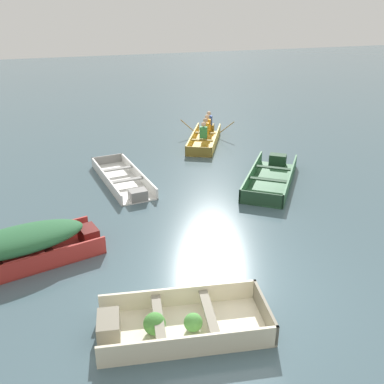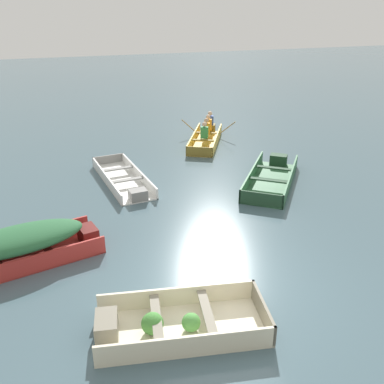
{
  "view_description": "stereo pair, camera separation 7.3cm",
  "coord_description": "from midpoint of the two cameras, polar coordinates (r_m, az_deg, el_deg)",
  "views": [
    {
      "loc": [
        -2.89,
        -6.16,
        5.06
      ],
      "look_at": [
        0.59,
        3.81,
        0.35
      ],
      "focal_mm": 40.0,
      "sensor_mm": 36.0,
      "label": 1
    },
    {
      "loc": [
        -2.82,
        -6.18,
        5.06
      ],
      "look_at": [
        0.59,
        3.81,
        0.35
      ],
      "focal_mm": 40.0,
      "sensor_mm": 36.0,
      "label": 2
    }
  ],
  "objects": [
    {
      "name": "ground_plane",
      "position": [
        8.47,
        4.57,
        -12.7
      ],
      "size": [
        80.0,
        80.0,
        0.0
      ],
      "primitive_type": "plane",
      "color": "#47606B"
    },
    {
      "name": "skiff_red_near_moored",
      "position": [
        9.66,
        -21.96,
        -6.41
      ],
      "size": [
        3.46,
        1.87,
        0.76
      ],
      "color": "#AD2D28",
      "rests_on": "ground"
    },
    {
      "name": "rowboat_yellow_with_crew",
      "position": [
        16.98,
        1.64,
        7.56
      ],
      "size": [
        2.6,
        3.37,
        0.93
      ],
      "color": "#E5BC47",
      "rests_on": "ground"
    },
    {
      "name": "skiff_white_far_moored",
      "position": [
        13.15,
        -9.28,
        1.58
      ],
      "size": [
        1.41,
        3.49,
        0.32
      ],
      "color": "white",
      "rests_on": "ground"
    },
    {
      "name": "dinghy_cream_foreground",
      "position": [
        7.45,
        -2.71,
        -17.15
      ],
      "size": [
        3.02,
        1.76,
        0.41
      ],
      "color": "beige",
      "rests_on": "ground"
    },
    {
      "name": "skiff_green_mid_moored",
      "position": [
        13.36,
        10.37,
        2.0
      ],
      "size": [
        3.08,
        3.5,
        0.4
      ],
      "color": "#387047",
      "rests_on": "ground"
    }
  ]
}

